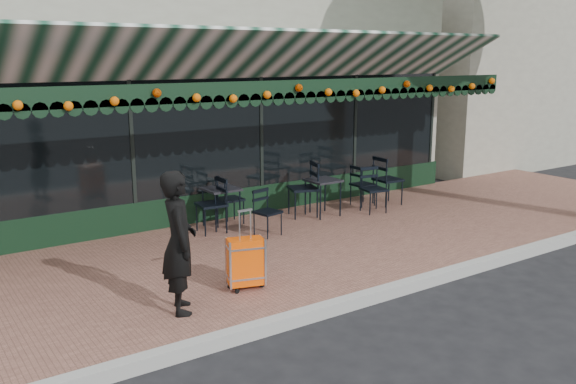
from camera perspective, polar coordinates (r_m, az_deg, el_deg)
ground at (r=7.46m, az=4.67°, el=-10.82°), size 80.00×80.00×0.00m
sidewalk at (r=8.97m, az=-3.41°, el=-6.19°), size 18.00×4.00×0.15m
curb at (r=7.38m, az=5.07°, el=-10.49°), size 18.00×0.16×0.15m
restaurant_building at (r=13.85m, az=-16.23°, el=9.28°), size 12.00×9.60×4.50m
neighbor_building_right at (r=21.86m, az=18.52°, el=10.52°), size 12.00×8.00×4.80m
woman at (r=6.85m, az=-10.16°, el=-4.65°), size 0.55×0.68×1.61m
suitcase at (r=7.55m, az=-3.98°, el=-6.60°), size 0.49×0.36×1.00m
cafe_table_a at (r=10.88m, az=3.29°, el=0.84°), size 0.54×0.54×0.66m
cafe_table_b at (r=10.18m, az=-6.28°, el=0.01°), size 0.54×0.54×0.67m
chair_a_left at (r=10.84m, az=1.40°, el=0.28°), size 0.63×0.63×0.99m
chair_a_right at (r=11.74m, az=7.02°, el=0.65°), size 0.40×0.40×0.79m
chair_a_front at (r=11.24m, az=8.02°, el=0.20°), size 0.49×0.49×0.84m
chair_a_extra at (r=11.87m, az=9.33°, el=1.11°), size 0.51×0.51×0.95m
chair_b_left at (r=9.93m, az=-7.20°, el=-1.22°), size 0.49×0.49×0.91m
chair_b_right at (r=10.44m, az=-5.45°, el=-0.72°), size 0.42×0.42×0.83m
chair_b_front at (r=9.70m, az=-1.92°, el=-1.94°), size 0.44×0.44×0.75m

